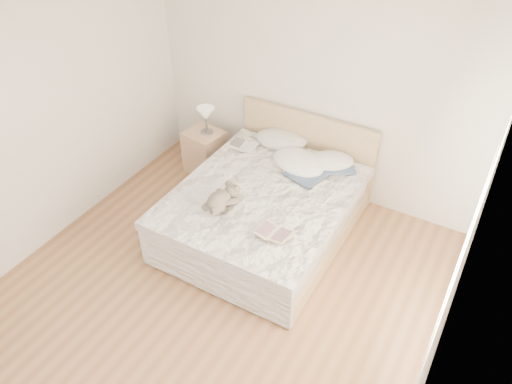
% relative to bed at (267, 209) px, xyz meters
% --- Properties ---
extents(floor, '(4.00, 4.50, 0.00)m').
position_rel_bed_xyz_m(floor, '(0.00, -1.19, -0.31)').
color(floor, brown).
rests_on(floor, ground).
extents(ceiling, '(4.00, 4.50, 0.00)m').
position_rel_bed_xyz_m(ceiling, '(0.00, -1.19, 2.39)').
color(ceiling, silver).
rests_on(ceiling, ground).
extents(wall_back, '(4.00, 0.02, 2.70)m').
position_rel_bed_xyz_m(wall_back, '(0.00, 1.06, 1.04)').
color(wall_back, silver).
rests_on(wall_back, ground).
extents(wall_left, '(0.02, 4.50, 2.70)m').
position_rel_bed_xyz_m(wall_left, '(-2.00, -1.19, 1.04)').
color(wall_left, silver).
rests_on(wall_left, ground).
extents(wall_right, '(0.02, 4.50, 2.70)m').
position_rel_bed_xyz_m(wall_right, '(2.00, -1.19, 1.04)').
color(wall_right, silver).
rests_on(wall_right, ground).
extents(window, '(0.02, 1.30, 1.10)m').
position_rel_bed_xyz_m(window, '(1.99, -0.89, 1.14)').
color(window, white).
rests_on(window, wall_right).
extents(bed, '(1.72, 2.14, 1.00)m').
position_rel_bed_xyz_m(bed, '(0.00, 0.00, 0.00)').
color(bed, tan).
rests_on(bed, floor).
extents(nightstand, '(0.51, 0.46, 0.56)m').
position_rel_bed_xyz_m(nightstand, '(-1.26, 0.64, -0.03)').
color(nightstand, tan).
rests_on(nightstand, floor).
extents(table_lamp, '(0.25, 0.25, 0.34)m').
position_rel_bed_xyz_m(table_lamp, '(-1.22, 0.67, 0.50)').
color(table_lamp, '#4B4842').
rests_on(table_lamp, nightstand).
extents(pillow_left, '(0.69, 0.55, 0.19)m').
position_rel_bed_xyz_m(pillow_left, '(-0.29, 0.87, 0.33)').
color(pillow_left, silver).
rests_on(pillow_left, bed).
extents(pillow_middle, '(0.77, 0.65, 0.20)m').
position_rel_bed_xyz_m(pillow_middle, '(0.10, 0.54, 0.33)').
color(pillow_middle, white).
rests_on(pillow_middle, bed).
extents(pillow_right, '(0.65, 0.60, 0.16)m').
position_rel_bed_xyz_m(pillow_right, '(0.40, 0.74, 0.33)').
color(pillow_right, white).
rests_on(pillow_right, bed).
extents(blouse, '(0.72, 0.75, 0.02)m').
position_rel_bed_xyz_m(blouse, '(0.29, 0.48, 0.32)').
color(blouse, navy).
rests_on(blouse, bed).
extents(photo_book, '(0.36, 0.27, 0.03)m').
position_rel_bed_xyz_m(photo_book, '(-0.62, 0.55, 0.32)').
color(photo_book, silver).
rests_on(photo_book, bed).
extents(childrens_book, '(0.36, 0.26, 0.02)m').
position_rel_bed_xyz_m(childrens_book, '(0.41, -0.61, 0.32)').
color(childrens_book, beige).
rests_on(childrens_book, bed).
extents(teddy_bear, '(0.32, 0.41, 0.19)m').
position_rel_bed_xyz_m(teddy_bear, '(-0.25, -0.54, 0.34)').
color(teddy_bear, '#62584C').
rests_on(teddy_bear, bed).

